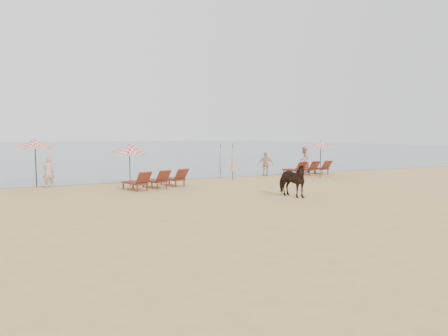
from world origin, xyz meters
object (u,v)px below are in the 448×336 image
at_px(umbrella_open_left_b, 129,149).
at_px(umbrella_closed_left, 233,158).
at_px(cow, 291,180).
at_px(lounger_cluster_left, 157,179).
at_px(beachgoer_left, 48,172).
at_px(umbrella_open_right, 321,145).
at_px(beachgoer_right_a, 304,160).
at_px(umbrella_open_left_a, 35,144).
at_px(lounger_cluster_right, 308,168).
at_px(umbrella_closed_right, 220,156).
at_px(beachgoer_right_b, 266,164).

height_order(umbrella_open_left_b, umbrella_closed_left, umbrella_open_left_b).
height_order(umbrella_open_left_b, cow, umbrella_open_left_b).
distance_m(lounger_cluster_left, beachgoer_left, 5.59).
bearing_deg(umbrella_open_right, beachgoer_left, -170.80).
bearing_deg(cow, beachgoer_right_a, 38.56).
bearing_deg(umbrella_open_left_a, beachgoer_left, -21.06).
relative_size(lounger_cluster_right, umbrella_closed_right, 1.50).
xyz_separation_m(umbrella_open_left_b, umbrella_closed_right, (6.72, 3.59, -0.70)).
relative_size(lounger_cluster_right, beachgoer_right_b, 1.99).
distance_m(lounger_cluster_right, umbrella_closed_left, 6.04).
distance_m(umbrella_open_right, beachgoer_right_b, 3.72).
xyz_separation_m(lounger_cluster_left, beachgoer_left, (-5.04, 2.41, 0.35)).
distance_m(umbrella_open_right, cow, 8.21).
relative_size(lounger_cluster_left, beachgoer_right_a, 1.78).
distance_m(cow, beachgoer_right_b, 8.37).
distance_m(umbrella_open_right, umbrella_closed_right, 6.68).
bearing_deg(beachgoer_right_b, umbrella_open_left_b, 37.90).
bearing_deg(beachgoer_right_a, umbrella_closed_left, -17.43).
bearing_deg(umbrella_open_right, lounger_cluster_right, 95.96).
xyz_separation_m(umbrella_open_left_b, cow, (5.88, -6.18, -1.26)).
distance_m(umbrella_open_left_a, beachgoer_right_b, 13.68).
bearing_deg(umbrella_open_right, beachgoer_right_b, 156.57).
xyz_separation_m(umbrella_closed_left, cow, (-0.26, -6.55, -0.61)).
bearing_deg(beachgoer_left, umbrella_open_right, 165.13).
height_order(umbrella_open_right, beachgoer_right_a, umbrella_open_right).
bearing_deg(beachgoer_right_a, lounger_cluster_left, -15.87).
relative_size(cow, beachgoer_right_a, 0.91).
relative_size(beachgoer_right_a, beachgoer_right_b, 1.20).
bearing_deg(beachgoer_right_a, beachgoer_left, -28.89).
height_order(lounger_cluster_right, umbrella_closed_left, umbrella_closed_left).
bearing_deg(cow, lounger_cluster_right, 36.35).
height_order(lounger_cluster_right, cow, cow).
distance_m(lounger_cluster_right, cow, 9.44).
height_order(lounger_cluster_right, beachgoer_right_b, beachgoer_right_b).
bearing_deg(umbrella_open_right, umbrella_open_left_a, -172.25).
height_order(lounger_cluster_left, beachgoer_right_a, beachgoer_right_a).
height_order(umbrella_open_left_a, beachgoer_left, umbrella_open_left_a).
height_order(lounger_cluster_left, lounger_cluster_right, lounger_cluster_right).
xyz_separation_m(lounger_cluster_right, beachgoer_left, (-15.99, 0.23, 0.35)).
height_order(umbrella_open_left_a, umbrella_closed_right, umbrella_open_left_a).
xyz_separation_m(umbrella_closed_right, beachgoer_right_b, (2.39, -2.05, -0.50)).
xyz_separation_m(umbrella_open_left_b, umbrella_open_right, (11.81, -0.67, 0.09)).
distance_m(umbrella_open_left_a, umbrella_open_right, 16.46).
distance_m(lounger_cluster_left, cow, 6.85).
relative_size(lounger_cluster_right, umbrella_open_left_a, 1.26).
bearing_deg(umbrella_open_left_b, umbrella_open_left_a, 170.39).
bearing_deg(lounger_cluster_right, umbrella_open_left_a, 170.74).
bearing_deg(umbrella_open_left_a, lounger_cluster_right, 16.17).
bearing_deg(umbrella_open_right, umbrella_open_left_b, -167.40).
bearing_deg(umbrella_closed_right, umbrella_open_left_b, -151.93).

